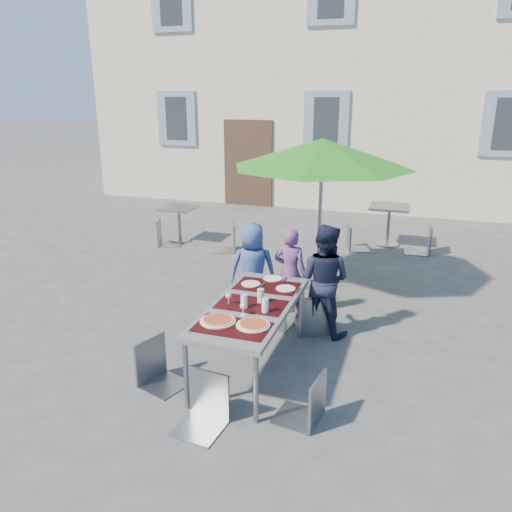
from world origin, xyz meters
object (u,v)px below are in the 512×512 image
(cafe_table_0, at_px, (179,219))
(bg_chair_r_1, at_px, (426,222))
(chair_0, at_px, (237,291))
(patio_umbrella, at_px, (322,154))
(chair_3, at_px, (155,336))
(bg_chair_l_0, at_px, (163,216))
(cafe_table_1, at_px, (389,218))
(child_2, at_px, (324,280))
(bg_chair_r_0, at_px, (229,221))
(chair_1, at_px, (273,286))
(child_1, at_px, (290,272))
(bg_chair_l_1, at_px, (355,223))
(chair_2, at_px, (315,293))
(chair_4, at_px, (308,371))
(pizza_near_left, at_px, (218,320))
(pizza_near_right, at_px, (253,324))
(child_0, at_px, (253,270))
(chair_5, at_px, (203,371))
(dining_table, at_px, (251,309))

(cafe_table_0, height_order, bg_chair_r_1, bg_chair_r_1)
(chair_0, xyz_separation_m, patio_umbrella, (0.67, 1.70, 1.52))
(chair_3, xyz_separation_m, bg_chair_l_0, (-2.31, 4.42, 0.04))
(chair_0, height_order, patio_umbrella, patio_umbrella)
(cafe_table_1, bearing_deg, child_2, -96.63)
(cafe_table_0, distance_m, bg_chair_r_0, 1.23)
(chair_1, bearing_deg, chair_0, -162.45)
(child_1, distance_m, bg_chair_l_1, 3.26)
(chair_2, relative_size, cafe_table_0, 1.32)
(chair_2, bearing_deg, cafe_table_0, 137.36)
(chair_4, bearing_deg, pizza_near_left, 167.65)
(bg_chair_l_0, height_order, bg_chair_r_0, bg_chair_r_0)
(pizza_near_right, distance_m, child_1, 1.96)
(bg_chair_l_1, bearing_deg, child_0, -104.66)
(bg_chair_l_0, height_order, bg_chair_l_1, bg_chair_l_0)
(child_0, xyz_separation_m, chair_0, (-0.05, -0.46, -0.13))
(bg_chair_l_0, xyz_separation_m, bg_chair_r_0, (1.34, 0.03, 0.01))
(chair_2, height_order, chair_5, chair_2)
(child_2, bearing_deg, bg_chair_l_1, -74.44)
(chair_2, xyz_separation_m, cafe_table_0, (-3.42, 3.15, -0.08))
(child_2, distance_m, bg_chair_l_1, 3.61)
(pizza_near_left, distance_m, chair_2, 1.68)
(chair_4, height_order, patio_umbrella, patio_umbrella)
(pizza_near_right, distance_m, child_0, 1.94)
(cafe_table_0, relative_size, bg_chair_l_0, 0.71)
(chair_3, bearing_deg, chair_4, -4.76)
(chair_1, distance_m, chair_5, 2.06)
(dining_table, height_order, bg_chair_l_1, bg_chair_l_1)
(pizza_near_right, relative_size, bg_chair_l_0, 0.33)
(pizza_near_left, distance_m, bg_chair_r_0, 4.67)
(chair_2, height_order, bg_chair_r_0, bg_chair_r_0)
(chair_4, distance_m, bg_chair_l_0, 5.99)
(patio_umbrella, relative_size, cafe_table_1, 3.32)
(chair_3, height_order, bg_chair_l_0, bg_chair_l_0)
(chair_5, bearing_deg, dining_table, 84.74)
(cafe_table_0, relative_size, cafe_table_1, 0.87)
(bg_chair_l_1, distance_m, bg_chair_r_1, 1.27)
(pizza_near_left, xyz_separation_m, child_2, (0.71, 1.60, -0.08))
(cafe_table_0, xyz_separation_m, bg_chair_l_0, (-0.16, -0.35, 0.12))
(chair_5, relative_size, bg_chair_l_0, 0.94)
(chair_3, bearing_deg, child_0, 79.04)
(child_0, bearing_deg, bg_chair_r_0, -78.39)
(chair_0, xyz_separation_m, bg_chair_r_1, (2.19, 3.99, 0.10))
(cafe_table_1, relative_size, bg_chair_l_1, 0.87)
(pizza_near_right, height_order, bg_chair_l_1, bg_chair_l_1)
(chair_2, xyz_separation_m, chair_5, (-0.55, -2.08, -0.00))
(child_0, height_order, bg_chair_l_1, child_0)
(dining_table, height_order, bg_chair_r_0, bg_chair_r_0)
(child_2, height_order, bg_chair_r_1, child_2)
(chair_5, xyz_separation_m, bg_chair_r_1, (1.78, 5.92, 0.06))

